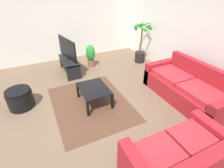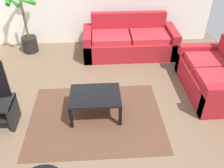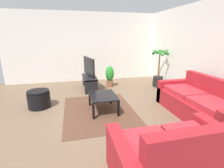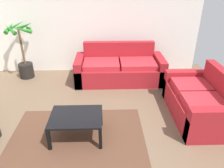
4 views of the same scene
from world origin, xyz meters
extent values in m
plane|color=brown|center=(0.00, 0.00, 0.00)|extent=(6.60, 6.60, 0.00)
cube|color=silver|center=(0.00, 3.00, 1.35)|extent=(6.00, 0.06, 2.70)
cube|color=silver|center=(-3.00, 0.00, 1.35)|extent=(0.06, 6.00, 2.70)
cube|color=maroon|center=(0.90, 2.25, 0.21)|extent=(2.13, 0.90, 0.42)
cube|color=maroon|center=(0.90, 2.62, 0.66)|extent=(1.77, 0.16, 0.48)
cube|color=maroon|center=(-0.08, 2.25, 0.31)|extent=(0.18, 0.90, 0.62)
cube|color=maroon|center=(1.87, 2.25, 0.31)|extent=(0.18, 0.90, 0.62)
cube|color=#B8272F|center=(0.45, 2.20, 0.48)|extent=(0.84, 0.66, 0.12)
cube|color=#B8272F|center=(1.34, 2.20, 0.48)|extent=(0.84, 0.66, 0.12)
cube|color=maroon|center=(2.25, 0.73, 0.21)|extent=(0.90, 1.58, 0.42)
cube|color=maroon|center=(2.62, 0.73, 0.66)|extent=(0.16, 1.22, 0.48)
cube|color=maroon|center=(2.25, 1.43, 0.31)|extent=(0.90, 0.18, 0.62)
cube|color=#B8272F|center=(2.20, 0.42, 0.48)|extent=(0.66, 0.57, 0.12)
cube|color=#B8272F|center=(2.20, 1.03, 0.48)|extent=(0.66, 0.57, 0.12)
cube|color=black|center=(-1.74, 0.07, 0.44)|extent=(1.10, 0.45, 0.04)
cube|color=black|center=(-1.74, 0.07, 0.21)|extent=(1.02, 0.39, 0.03)
cube|color=black|center=(-2.26, 0.07, 0.23)|extent=(0.06, 0.41, 0.46)
cube|color=black|center=(-1.22, 0.07, 0.23)|extent=(0.06, 0.41, 0.46)
cube|color=black|center=(-1.74, 0.07, 0.80)|extent=(1.07, 0.25, 0.61)
cube|color=teal|center=(-1.75, 0.09, 0.80)|extent=(1.02, 0.21, 0.56)
cylinder|color=black|center=(-1.74, 0.07, 0.48)|extent=(0.10, 0.10, 0.04)
cube|color=black|center=(0.08, 0.21, 0.39)|extent=(0.82, 0.63, 0.03)
cube|color=black|center=(-0.31, -0.08, 0.19)|extent=(0.05, 0.05, 0.38)
cube|color=black|center=(0.46, -0.08, 0.19)|extent=(0.05, 0.05, 0.38)
cube|color=black|center=(-0.31, 0.50, 0.19)|extent=(0.05, 0.05, 0.38)
cube|color=black|center=(0.46, 0.50, 0.19)|extent=(0.05, 0.05, 0.38)
cube|color=#513323|center=(0.08, 0.11, 0.00)|extent=(2.20, 1.70, 0.01)
cylinder|color=black|center=(-1.48, 2.55, 0.19)|extent=(0.35, 0.35, 0.37)
cylinder|color=brown|center=(-1.48, 2.55, 0.80)|extent=(0.05, 0.05, 0.85)
cone|color=#257C26|center=(-1.28, 2.58, 1.27)|extent=(0.17, 0.43, 0.24)
cone|color=#257C26|center=(-1.39, 2.76, 1.27)|extent=(0.47, 0.27, 0.26)
cone|color=#257C26|center=(-1.63, 2.75, 1.27)|extent=(0.46, 0.38, 0.27)
cone|color=#257C26|center=(-1.69, 2.58, 1.27)|extent=(0.16, 0.44, 0.25)
cone|color=#257C26|center=(-1.60, 2.40, 1.27)|extent=(0.37, 0.33, 0.23)
cone|color=#257C26|center=(-1.34, 2.38, 1.27)|extent=(0.42, 0.37, 0.26)
cylinder|color=brown|center=(-1.87, 0.83, 0.12)|extent=(0.23, 0.23, 0.23)
ellipsoid|color=#27872C|center=(-1.87, 0.83, 0.49)|extent=(0.30, 0.30, 0.56)
cylinder|color=black|center=(-0.51, -1.37, 0.20)|extent=(0.56, 0.56, 0.39)
cylinder|color=black|center=(-0.51, -1.37, 0.42)|extent=(0.53, 0.53, 0.06)
camera|label=1|loc=(3.18, -0.82, 2.50)|focal=26.88mm
camera|label=2|loc=(0.16, -2.87, 2.85)|focal=38.97mm
camera|label=3|loc=(3.80, -0.46, 1.79)|focal=26.41mm
camera|label=4|loc=(0.56, -2.57, 2.41)|focal=34.39mm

